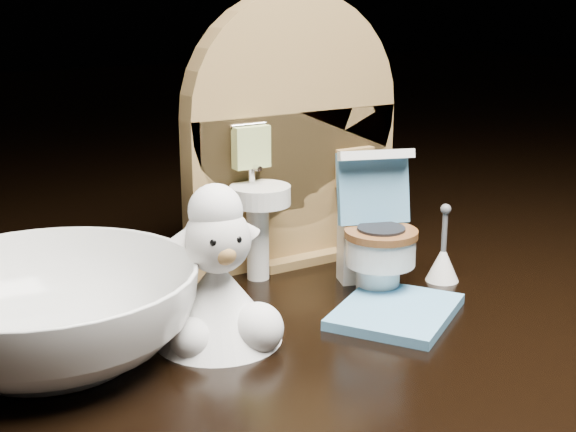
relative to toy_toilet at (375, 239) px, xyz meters
The scene contains 6 objects.
backdrop_panel 0.07m from the toy_toilet, 100.99° to the left, with size 0.13×0.05×0.15m.
toy_toilet is the anchor object (origin of this frame).
bath_mat 0.05m from the toy_toilet, 111.40° to the right, with size 0.06×0.05×0.00m, color #5390B9.
toilet_brush 0.04m from the toy_toilet, 14.65° to the right, with size 0.02×0.02×0.04m.
plush_lamb 0.10m from the toy_toilet, behind, with size 0.06×0.06×0.07m.
ceramic_bowl 0.17m from the toy_toilet, behind, with size 0.12×0.12×0.04m, color white.
Camera 1 is at (-0.23, -0.31, 0.15)m, focal length 50.00 mm.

